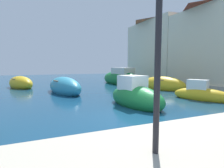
{
  "coord_description": "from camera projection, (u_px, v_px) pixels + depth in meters",
  "views": [
    {
      "loc": [
        -3.66,
        -6.34,
        2.21
      ],
      "look_at": [
        2.57,
        8.4,
        0.56
      ],
      "focal_mm": 28.92,
      "sensor_mm": 36.0,
      "label": 1
    }
  ],
  "objects": [
    {
      "name": "moored_boat_0",
      "position": [
        135.0,
        97.0,
        9.91
      ],
      "size": [
        2.24,
        4.18,
        1.98
      ],
      "rotation": [
        0.0,
        0.0,
        4.87
      ],
      "color": "#197233",
      "rests_on": "ground"
    },
    {
      "name": "waterfront_building_main",
      "position": [
        219.0,
        41.0,
        17.66
      ],
      "size": [
        5.82,
        8.84,
        8.14
      ],
      "color": "beige",
      "rests_on": "quay_promenade"
    },
    {
      "name": "waterfront_building_annex",
      "position": [
        160.0,
        47.0,
        25.9
      ],
      "size": [
        5.83,
        10.18,
        8.72
      ],
      "color": "beige",
      "rests_on": "quay_promenade"
    },
    {
      "name": "ground",
      "position": [
        134.0,
        119.0,
        7.45
      ],
      "size": [
        80.0,
        80.0,
        0.0
      ],
      "primitive_type": "plane",
      "color": "navy"
    },
    {
      "name": "quay_promenade",
      "position": [
        215.0,
        106.0,
        8.76
      ],
      "size": [
        44.0,
        32.0,
        0.5
      ],
      "color": "#BCB29E",
      "rests_on": "ground"
    },
    {
      "name": "moored_boat_4",
      "position": [
        121.0,
        78.0,
        21.74
      ],
      "size": [
        3.47,
        6.61,
        2.39
      ],
      "rotation": [
        0.0,
        0.0,
        1.77
      ],
      "color": "#197233",
      "rests_on": "ground"
    },
    {
      "name": "moored_boat_2",
      "position": [
        201.0,
        94.0,
        11.62
      ],
      "size": [
        2.45,
        3.78,
        1.52
      ],
      "rotation": [
        0.0,
        0.0,
        5.12
      ],
      "color": "gold",
      "rests_on": "ground"
    },
    {
      "name": "moored_boat_3",
      "position": [
        65.0,
        87.0,
        14.67
      ],
      "size": [
        2.82,
        5.47,
        1.66
      ],
      "rotation": [
        0.0,
        0.0,
        1.77
      ],
      "color": "teal",
      "rests_on": "ground"
    },
    {
      "name": "moored_boat_5",
      "position": [
        163.0,
        85.0,
        16.61
      ],
      "size": [
        3.22,
        4.7,
        1.56
      ],
      "rotation": [
        0.0,
        0.0,
        1.95
      ],
      "color": "gold",
      "rests_on": "ground"
    },
    {
      "name": "moored_boat_1",
      "position": [
        21.0,
        84.0,
        17.89
      ],
      "size": [
        3.2,
        4.44,
        1.5
      ],
      "rotation": [
        0.0,
        0.0,
        1.99
      ],
      "color": "gold",
      "rests_on": "ground"
    },
    {
      "name": "quayside_lamp_post",
      "position": [
        159.0,
        17.0,
        3.28
      ],
      "size": [
        0.28,
        0.28,
        4.27
      ],
      "color": "black",
      "rests_on": "quay_promenade"
    }
  ]
}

